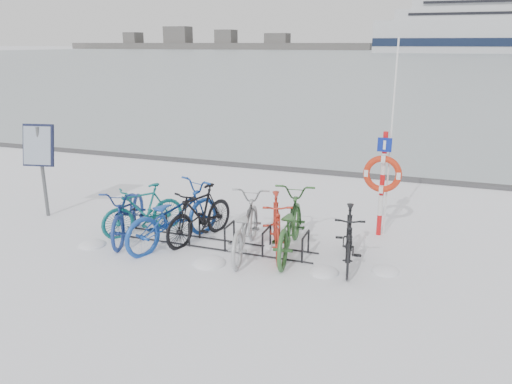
% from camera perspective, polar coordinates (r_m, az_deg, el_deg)
% --- Properties ---
extents(ground, '(900.00, 900.00, 0.00)m').
position_cam_1_polar(ground, '(9.47, -5.05, -5.99)').
color(ground, white).
rests_on(ground, ground).
extents(ice_sheet, '(400.00, 298.00, 0.02)m').
position_cam_1_polar(ice_sheet, '(162.99, 19.03, 14.56)').
color(ice_sheet, '#A0AEB5').
rests_on(ice_sheet, ground).
extents(quay_edge, '(400.00, 0.25, 0.10)m').
position_cam_1_polar(quay_edge, '(14.74, 4.52, 2.55)').
color(quay_edge, '#3F3F42').
rests_on(quay_edge, ground).
extents(bike_rack, '(4.00, 0.48, 0.46)m').
position_cam_1_polar(bike_rack, '(9.40, -5.08, -4.97)').
color(bike_rack, black).
rests_on(bike_rack, ground).
extents(info_board, '(0.71, 0.38, 2.02)m').
position_cam_1_polar(info_board, '(11.50, -23.53, 4.33)').
color(info_board, '#595B5E').
rests_on(info_board, ground).
extents(lifebuoy_station, '(0.72, 0.22, 3.73)m').
position_cam_1_polar(lifebuoy_station, '(9.75, 14.29, 2.01)').
color(lifebuoy_station, red).
rests_on(lifebuoy_station, ground).
extents(shoreline, '(180.00, 12.00, 9.50)m').
position_cam_1_polar(shoreline, '(295.95, -5.67, 16.46)').
color(shoreline, '#474747').
rests_on(shoreline, ground).
extents(bike_0, '(1.29, 2.16, 1.07)m').
position_cam_1_polar(bike_0, '(9.97, -14.36, -2.00)').
color(bike_0, navy).
rests_on(bike_0, ground).
extents(bike_1, '(1.39, 1.65, 1.02)m').
position_cam_1_polar(bike_1, '(10.09, -12.81, -1.82)').
color(bike_1, '#116264').
rests_on(bike_1, ground).
extents(bike_2, '(1.50, 2.37, 1.17)m').
position_cam_1_polar(bike_2, '(9.41, -9.42, -2.47)').
color(bike_2, '#1845A0').
rests_on(bike_2, ground).
extents(bike_3, '(1.00, 1.87, 1.08)m').
position_cam_1_polar(bike_3, '(9.56, -6.45, -2.34)').
color(bike_3, black).
rests_on(bike_3, ground).
extents(bike_4, '(1.03, 2.13, 1.07)m').
position_cam_1_polar(bike_4, '(8.92, -1.29, -3.67)').
color(bike_4, '#A2A6AA').
rests_on(bike_4, ground).
extents(bike_5, '(1.09, 1.87, 1.08)m').
position_cam_1_polar(bike_5, '(8.95, 2.35, -3.58)').
color(bike_5, red).
rests_on(bike_5, ground).
extents(bike_6, '(0.99, 2.23, 1.13)m').
position_cam_1_polar(bike_6, '(8.93, 3.83, -3.48)').
color(bike_6, '#31612D').
rests_on(bike_6, ground).
extents(bike_7, '(0.74, 1.76, 1.03)m').
position_cam_1_polar(bike_7, '(8.59, 10.57, -4.95)').
color(bike_7, black).
rests_on(bike_7, ground).
extents(snow_drifts, '(5.77, 1.68, 0.20)m').
position_cam_1_polar(snow_drifts, '(8.83, -1.33, -7.65)').
color(snow_drifts, white).
rests_on(snow_drifts, ground).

